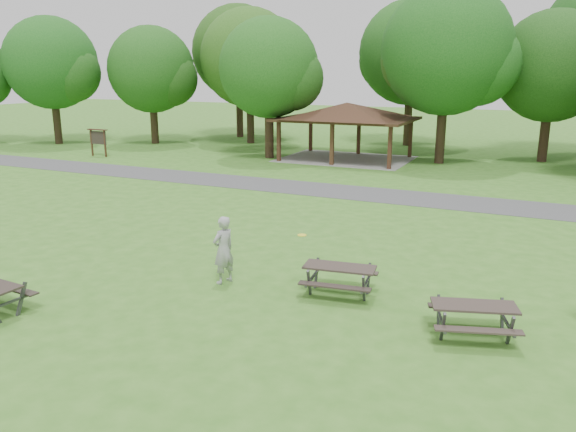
# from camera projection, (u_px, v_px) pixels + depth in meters

# --- Properties ---
(ground) EXTENTS (160.00, 160.00, 0.00)m
(ground) POSITION_uv_depth(u_px,v_px,m) (192.00, 293.00, 15.10)
(ground) COLOR #3A7421
(ground) RESTS_ON ground
(asphalt_path) EXTENTS (120.00, 3.20, 0.02)m
(asphalt_path) POSITION_uv_depth(u_px,v_px,m) (356.00, 193.00, 27.39)
(asphalt_path) COLOR #454548
(asphalt_path) RESTS_ON ground
(pavilion) EXTENTS (8.60, 7.01, 3.76)m
(pavilion) POSITION_uv_depth(u_px,v_px,m) (347.00, 113.00, 37.03)
(pavilion) COLOR #341E12
(pavilion) RESTS_ON ground
(notice_board) EXTENTS (1.60, 0.30, 1.88)m
(notice_board) POSITION_uv_depth(u_px,v_px,m) (98.00, 138.00, 38.73)
(notice_board) COLOR #382214
(notice_board) RESTS_ON ground
(tree_row_a) EXTENTS (7.56, 7.20, 9.97)m
(tree_row_a) POSITION_uv_depth(u_px,v_px,m) (52.00, 66.00, 44.27)
(tree_row_a) COLOR black
(tree_row_a) RESTS_ON ground
(tree_row_b) EXTENTS (7.14, 6.80, 9.28)m
(tree_row_b) POSITION_uv_depth(u_px,v_px,m) (152.00, 72.00, 44.61)
(tree_row_b) COLOR black
(tree_row_b) RESTS_ON ground
(tree_row_c) EXTENTS (8.19, 7.80, 10.67)m
(tree_row_c) POSITION_uv_depth(u_px,v_px,m) (251.00, 61.00, 44.60)
(tree_row_c) COLOR black
(tree_row_c) RESTS_ON ground
(tree_row_d) EXTENTS (6.93, 6.60, 9.27)m
(tree_row_d) POSITION_uv_depth(u_px,v_px,m) (270.00, 71.00, 37.06)
(tree_row_d) COLOR black
(tree_row_d) RESTS_ON ground
(tree_row_e) EXTENTS (8.40, 8.00, 11.02)m
(tree_row_e) POSITION_uv_depth(u_px,v_px,m) (448.00, 54.00, 34.51)
(tree_row_e) COLOR black
(tree_row_e) RESTS_ON ground
(tree_row_f) EXTENTS (7.35, 7.00, 9.55)m
(tree_row_f) POSITION_uv_depth(u_px,v_px,m) (553.00, 70.00, 35.37)
(tree_row_f) COLOR black
(tree_row_f) RESTS_ON ground
(tree_deep_a) EXTENTS (8.40, 8.00, 11.38)m
(tree_deep_a) POSITION_uv_depth(u_px,v_px,m) (240.00, 55.00, 48.75)
(tree_deep_a) COLOR #311E15
(tree_deep_a) RESTS_ON ground
(tree_deep_b) EXTENTS (8.40, 8.00, 11.13)m
(tree_deep_b) POSITION_uv_depth(u_px,v_px,m) (413.00, 56.00, 43.13)
(tree_deep_b) COLOR #302115
(tree_deep_b) RESTS_ON ground
(picnic_table_middle) EXTENTS (2.07, 1.75, 0.82)m
(picnic_table_middle) POSITION_uv_depth(u_px,v_px,m) (339.00, 273.00, 14.85)
(picnic_table_middle) COLOR #312723
(picnic_table_middle) RESTS_ON ground
(picnic_table_far) EXTENTS (2.20, 1.96, 0.80)m
(picnic_table_far) POSITION_uv_depth(u_px,v_px,m) (474.00, 312.00, 12.45)
(picnic_table_far) COLOR #312823
(picnic_table_far) RESTS_ON ground
(frisbee_in_flight) EXTENTS (0.30, 0.30, 0.02)m
(frisbee_in_flight) POSITION_uv_depth(u_px,v_px,m) (302.00, 235.00, 14.75)
(frisbee_in_flight) COLOR yellow
(frisbee_in_flight) RESTS_ON ground
(frisbee_thrower) EXTENTS (0.66, 0.81, 1.93)m
(frisbee_thrower) POSITION_uv_depth(u_px,v_px,m) (223.00, 250.00, 15.58)
(frisbee_thrower) COLOR #9D9D9F
(frisbee_thrower) RESTS_ON ground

